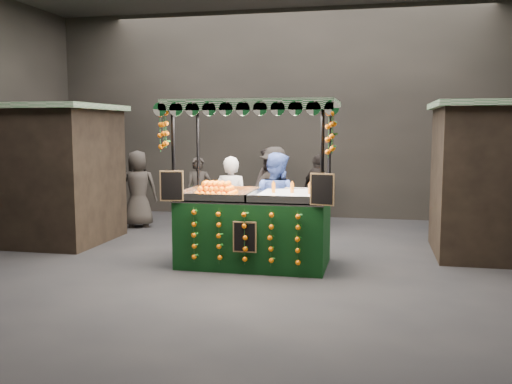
# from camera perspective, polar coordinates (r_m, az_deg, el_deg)

# --- Properties ---
(ground) EXTENTS (12.00, 12.00, 0.00)m
(ground) POSITION_cam_1_polar(r_m,az_deg,el_deg) (9.04, -0.95, -7.31)
(ground) COLOR black
(ground) RESTS_ON ground
(market_hall) EXTENTS (12.10, 10.10, 5.05)m
(market_hall) POSITION_cam_1_polar(r_m,az_deg,el_deg) (8.86, -0.99, 14.45)
(market_hall) COLOR black
(market_hall) RESTS_ON ground
(neighbour_stall_left) EXTENTS (3.00, 2.20, 2.60)m
(neighbour_stall_left) POSITION_cam_1_polar(r_m,az_deg,el_deg) (11.52, -21.58, 1.83)
(neighbour_stall_left) COLOR black
(neighbour_stall_left) RESTS_ON ground
(juice_stall) EXTENTS (2.66, 1.57, 2.58)m
(juice_stall) POSITION_cam_1_polar(r_m,az_deg,el_deg) (8.79, -0.16, -2.37)
(juice_stall) COLOR black
(juice_stall) RESTS_ON ground
(vendor_grey) EXTENTS (0.62, 0.42, 1.67)m
(vendor_grey) POSITION_cam_1_polar(r_m,az_deg,el_deg) (9.87, -2.57, -1.19)
(vendor_grey) COLOR gray
(vendor_grey) RESTS_ON ground
(vendor_blue) EXTENTS (1.04, 0.95, 1.75)m
(vendor_blue) POSITION_cam_1_polar(r_m,az_deg,el_deg) (9.54, 2.03, -1.22)
(vendor_blue) COLOR navy
(vendor_blue) RESTS_ON ground
(shopper_0) EXTENTS (0.63, 0.47, 1.55)m
(shopper_0) POSITION_cam_1_polar(r_m,az_deg,el_deg) (12.07, -5.85, -0.10)
(shopper_0) COLOR black
(shopper_0) RESTS_ON ground
(shopper_1) EXTENTS (1.07, 1.03, 1.74)m
(shopper_1) POSITION_cam_1_polar(r_m,az_deg,el_deg) (12.16, 1.43, 0.44)
(shopper_1) COLOR #2B2423
(shopper_1) RESTS_ON ground
(shopper_2) EXTENTS (0.95, 0.90, 1.59)m
(shopper_2) POSITION_cam_1_polar(r_m,az_deg,el_deg) (12.41, 6.36, 0.17)
(shopper_2) COLOR black
(shopper_2) RESTS_ON ground
(shopper_3) EXTENTS (1.31, 1.07, 1.77)m
(shopper_3) POSITION_cam_1_polar(r_m,az_deg,el_deg) (11.90, 1.92, 0.37)
(shopper_3) COLOR #2E2926
(shopper_3) RESTS_ON ground
(shopper_4) EXTENTS (0.96, 0.81, 1.68)m
(shopper_4) POSITION_cam_1_polar(r_m,az_deg,el_deg) (12.47, -11.92, 0.31)
(shopper_4) COLOR #2E2925
(shopper_4) RESTS_ON ground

